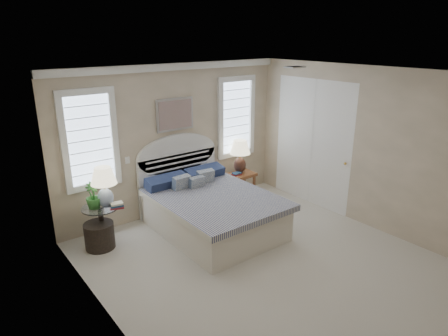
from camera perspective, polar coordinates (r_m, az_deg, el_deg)
floor at (r=5.97m, az=6.33°, el=-13.56°), size 4.50×5.00×0.01m
ceiling at (r=5.08m, az=7.43°, el=13.16°), size 4.50×5.00×0.01m
wall_back at (r=7.29m, az=-7.00°, el=4.02°), size 4.50×0.02×2.70m
wall_left at (r=4.23m, az=-15.77°, el=-7.61°), size 0.02×5.00×2.70m
wall_right at (r=7.08m, az=20.03°, el=2.57°), size 0.02×5.00×2.70m
crown_molding at (r=7.04m, az=-7.25°, el=14.16°), size 4.50×0.08×0.12m
hvac_vent at (r=6.50m, az=10.06°, el=14.02°), size 0.30×0.20×0.02m
switch_plate at (r=6.92m, az=-13.63°, el=1.10°), size 0.08×0.01×0.12m
window_left at (r=6.59m, az=-18.65°, el=3.83°), size 0.90×0.06×1.60m
window_right at (r=8.00m, az=1.70°, el=7.30°), size 0.90×0.06×1.60m
painting at (r=7.15m, az=-6.98°, el=7.60°), size 0.74×0.04×0.58m
closet_door at (r=7.78m, az=12.45°, el=3.50°), size 0.02×1.80×2.40m
bed at (r=6.78m, az=-2.12°, el=-5.64°), size 1.72×2.28×1.47m
side_table_left at (r=6.58m, az=-17.10°, el=-7.33°), size 0.56×0.56×0.63m
nightstand_right at (r=8.03m, az=2.55°, el=-1.70°), size 0.50×0.40×0.53m
floor_pot at (r=6.55m, az=-17.36°, el=-9.21°), size 0.53×0.53×0.41m
lamp_left at (r=6.34m, az=-16.77°, el=-2.00°), size 0.52×0.52×0.65m
lamp_right at (r=7.92m, az=2.30°, el=2.22°), size 0.48×0.48×0.67m
potted_plant at (r=6.39m, az=-18.18°, el=-3.76°), size 0.26×0.26×0.42m
books_left at (r=6.37m, az=-15.06°, el=-5.19°), size 0.23×0.19×0.09m
books_right at (r=7.87m, az=1.84°, el=-0.82°), size 0.18×0.13×0.05m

